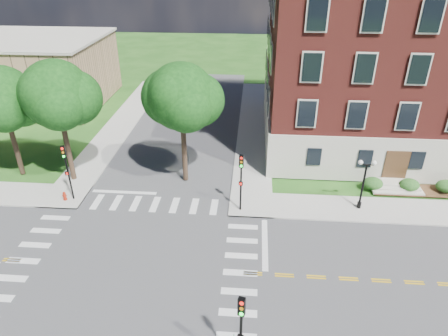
# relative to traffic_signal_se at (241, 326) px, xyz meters

# --- Properties ---
(ground) EXTENTS (160.00, 160.00, 0.00)m
(ground) POSITION_rel_traffic_signal_se_xyz_m (-7.46, 6.68, -3.19)
(ground) COLOR #1B4814
(ground) RESTS_ON ground
(road_ew) EXTENTS (90.00, 12.00, 0.01)m
(road_ew) POSITION_rel_traffic_signal_se_xyz_m (-7.46, 6.68, -3.18)
(road_ew) COLOR #3D3D3F
(road_ew) RESTS_ON ground
(road_ns) EXTENTS (12.00, 90.00, 0.01)m
(road_ns) POSITION_rel_traffic_signal_se_xyz_m (-7.46, 6.68, -3.18)
(road_ns) COLOR #3D3D3F
(road_ns) RESTS_ON ground
(sidewalk_ne) EXTENTS (34.00, 34.00, 0.12)m
(sidewalk_ne) POSITION_rel_traffic_signal_se_xyz_m (7.92, 22.05, -3.13)
(sidewalk_ne) COLOR #9E9B93
(sidewalk_ne) RESTS_ON ground
(sidewalk_nw) EXTENTS (34.00, 34.00, 0.12)m
(sidewalk_nw) POSITION_rel_traffic_signal_se_xyz_m (-22.83, 22.05, -3.13)
(sidewalk_nw) COLOR #9E9B93
(sidewalk_nw) RESTS_ON ground
(crosswalk_east) EXTENTS (2.20, 10.20, 0.02)m
(crosswalk_east) POSITION_rel_traffic_signal_se_xyz_m (-0.26, 6.68, -3.19)
(crosswalk_east) COLOR silver
(crosswalk_east) RESTS_ON ground
(stop_bar_east) EXTENTS (0.40, 5.50, 0.00)m
(stop_bar_east) POSITION_rel_traffic_signal_se_xyz_m (1.34, 9.68, -3.19)
(stop_bar_east) COLOR silver
(stop_bar_east) RESTS_ON ground
(main_building) EXTENTS (30.60, 22.40, 16.50)m
(main_building) POSITION_rel_traffic_signal_se_xyz_m (16.54, 28.67, 5.15)
(main_building) COLOR #BBB4A5
(main_building) RESTS_ON ground
(secondary_building) EXTENTS (20.40, 15.40, 8.30)m
(secondary_building) POSITION_rel_traffic_signal_se_xyz_m (-29.46, 36.68, 1.09)
(secondary_building) COLOR #9F7D58
(secondary_building) RESTS_ON ground
(tree_b) EXTENTS (5.38, 5.38, 9.86)m
(tree_b) POSITION_rel_traffic_signal_se_xyz_m (-20.59, 17.73, 4.08)
(tree_b) COLOR #322519
(tree_b) RESTS_ON ground
(tree_c) EXTENTS (5.57, 5.57, 10.59)m
(tree_c) POSITION_rel_traffic_signal_se_xyz_m (-15.56, 17.22, 4.70)
(tree_c) COLOR #322519
(tree_c) RESTS_ON ground
(tree_d) EXTENTS (5.51, 5.51, 10.42)m
(tree_d) POSITION_rel_traffic_signal_se_xyz_m (-5.58, 17.86, 4.57)
(tree_d) COLOR #322519
(tree_d) RESTS_ON ground
(traffic_signal_se) EXTENTS (0.37, 0.43, 4.80)m
(traffic_signal_se) POSITION_rel_traffic_signal_se_xyz_m (0.00, 0.00, 0.00)
(traffic_signal_se) COLOR black
(traffic_signal_se) RESTS_ON ground
(traffic_signal_ne) EXTENTS (0.36, 0.42, 4.80)m
(traffic_signal_ne) POSITION_rel_traffic_signal_se_xyz_m (-0.54, 13.55, 0.00)
(traffic_signal_ne) COLOR black
(traffic_signal_ne) RESTS_ON ground
(traffic_signal_nw) EXTENTS (0.38, 0.45, 4.80)m
(traffic_signal_nw) POSITION_rel_traffic_signal_se_xyz_m (-14.27, 14.03, 0.00)
(traffic_signal_nw) COLOR black
(traffic_signal_nw) RESTS_ON ground
(twin_lamp_west) EXTENTS (1.36, 0.36, 4.23)m
(twin_lamp_west) POSITION_rel_traffic_signal_se_xyz_m (8.81, 14.56, -0.66)
(twin_lamp_west) COLOR black
(twin_lamp_west) RESTS_ON ground
(fire_hydrant) EXTENTS (0.35, 0.35, 0.75)m
(fire_hydrant) POSITION_rel_traffic_signal_se_xyz_m (-14.88, 13.84, -2.72)
(fire_hydrant) COLOR maroon
(fire_hydrant) RESTS_ON ground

